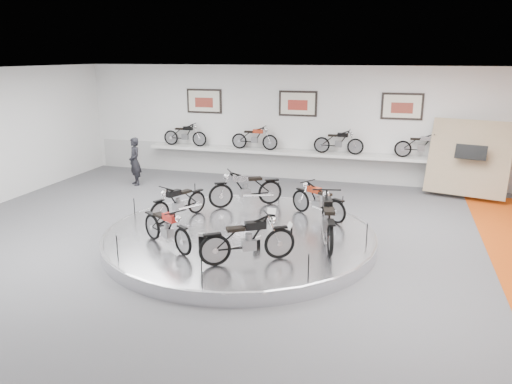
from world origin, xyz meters
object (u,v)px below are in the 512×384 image
(bike_c, at_px, (178,202))
(bike_f, at_px, (328,219))
(display_platform, at_px, (240,237))
(shelf, at_px, (295,153))
(bike_a, at_px, (318,200))
(bike_d, at_px, (167,227))
(bike_e, at_px, (248,239))
(visitor, at_px, (135,161))
(bike_b, at_px, (246,188))

(bike_c, xyz_separation_m, bike_f, (3.86, -0.61, 0.10))
(display_platform, distance_m, bike_f, 2.21)
(shelf, relative_size, bike_a, 7.12)
(bike_d, distance_m, bike_f, 3.52)
(bike_c, height_order, bike_e, bike_e)
(bike_f, xyz_separation_m, visitor, (-7.25, 4.45, -0.04))
(bike_a, distance_m, bike_d, 4.07)
(shelf, distance_m, visitor, 5.57)
(bike_d, bearing_deg, display_platform, 81.41)
(bike_b, bearing_deg, bike_c, 17.57)
(shelf, height_order, bike_d, bike_d)
(bike_b, distance_m, bike_e, 3.86)
(bike_e, bearing_deg, display_platform, 81.05)
(bike_e, distance_m, bike_f, 2.06)
(bike_f, distance_m, visitor, 8.50)
(bike_d, bearing_deg, visitor, 157.07)
(bike_b, height_order, visitor, visitor)
(bike_a, height_order, bike_e, bike_e)
(bike_b, xyz_separation_m, bike_e, (1.18, -3.67, -0.02))
(display_platform, distance_m, shelf, 6.46)
(bike_f, bearing_deg, bike_a, 2.76)
(bike_a, bearing_deg, shelf, -38.35)
(bike_a, bearing_deg, display_platform, 77.46)
(bike_d, bearing_deg, bike_a, 78.67)
(shelf, bearing_deg, display_platform, -90.00)
(bike_a, bearing_deg, visitor, 11.27)
(display_platform, distance_m, bike_e, 1.94)
(display_platform, height_order, bike_d, bike_d)
(bike_f, relative_size, visitor, 1.15)
(display_platform, bearing_deg, bike_e, -66.95)
(shelf, bearing_deg, bike_b, -96.02)
(bike_e, bearing_deg, bike_d, 139.31)
(display_platform, xyz_separation_m, bike_b, (-0.47, 1.99, 0.67))
(bike_f, bearing_deg, shelf, 4.68)
(bike_d, relative_size, visitor, 0.94)
(bike_a, relative_size, bike_c, 1.00)
(shelf, relative_size, bike_e, 6.52)
(bike_c, xyz_separation_m, visitor, (-3.38, 3.84, 0.07))
(bike_c, relative_size, bike_e, 0.91)
(bike_b, bearing_deg, display_platform, 71.28)
(bike_a, xyz_separation_m, bike_f, (0.48, -1.71, 0.10))
(shelf, height_order, bike_b, bike_b)
(display_platform, relative_size, bike_c, 4.15)
(shelf, distance_m, bike_c, 6.20)
(bike_c, distance_m, bike_d, 1.94)
(display_platform, xyz_separation_m, bike_d, (-1.20, -1.39, 0.60))
(bike_b, relative_size, bike_c, 1.14)
(bike_b, xyz_separation_m, visitor, (-4.69, 2.31, 0.00))
(display_platform, bearing_deg, bike_c, 165.48)
(bike_a, height_order, bike_c, same)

